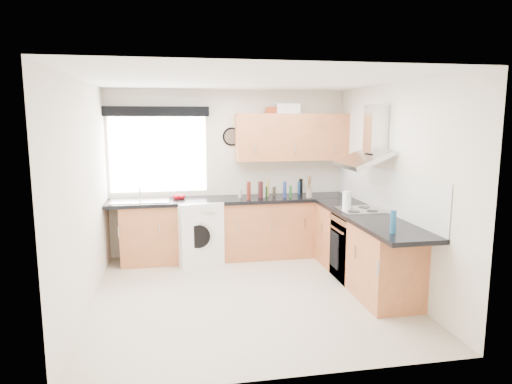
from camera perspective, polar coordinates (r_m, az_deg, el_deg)
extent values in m
plane|color=beige|center=(5.58, -0.96, -12.70)|extent=(3.60, 3.60, 0.00)
cube|color=white|center=(5.19, -1.04, 13.81)|extent=(3.60, 3.60, 0.02)
cube|color=silver|center=(7.01, -3.42, 2.38)|extent=(3.60, 0.02, 2.50)
cube|color=silver|center=(3.52, 3.85, -4.55)|extent=(3.60, 0.02, 2.50)
cube|color=silver|center=(5.26, -20.71, -0.51)|extent=(0.02, 3.60, 2.50)
cube|color=silver|center=(5.82, 16.78, 0.58)|extent=(0.02, 3.60, 2.50)
cube|color=white|center=(6.92, -12.12, 4.60)|extent=(1.40, 0.02, 1.10)
cube|color=black|center=(6.81, -12.33, 9.83)|extent=(1.50, 0.18, 0.14)
cube|color=white|center=(6.09, 15.38, 0.35)|extent=(0.01, 3.00, 0.54)
cube|color=#A75D35|center=(6.86, -3.89, -4.74)|extent=(3.00, 0.58, 0.86)
cube|color=#A75D35|center=(7.21, 8.89, -4.15)|extent=(0.60, 0.60, 0.86)
cube|color=#A75D35|center=(6.00, 13.27, -7.04)|extent=(0.58, 2.10, 0.86)
cube|color=black|center=(6.77, -3.08, -0.99)|extent=(3.60, 0.62, 0.05)
cube|color=black|center=(5.75, 13.94, -3.09)|extent=(0.62, 2.42, 0.05)
cube|color=black|center=(6.13, 12.62, -6.72)|extent=(0.56, 0.58, 0.85)
cube|color=#BABABA|center=(6.01, 12.78, -2.20)|extent=(0.52, 0.52, 0.01)
cube|color=#A75D35|center=(6.98, 4.53, 6.87)|extent=(1.70, 0.35, 0.70)
cube|color=white|center=(6.72, -7.37, -4.89)|extent=(0.75, 0.73, 0.91)
cylinder|color=black|center=(6.95, -3.04, 6.92)|extent=(0.28, 0.04, 0.28)
cube|color=white|center=(7.05, 3.90, 10.35)|extent=(0.36, 0.26, 0.15)
cube|color=#A3381B|center=(7.00, 2.13, 10.17)|extent=(0.24, 0.21, 0.10)
cylinder|color=gray|center=(6.85, 6.66, -0.13)|extent=(0.10, 0.10, 0.13)
cylinder|color=white|center=(5.98, 11.30, -1.07)|extent=(0.14, 0.14, 0.25)
cylinder|color=#B8B29D|center=(6.83, 0.94, 0.23)|extent=(0.06, 0.06, 0.21)
cylinder|color=navy|center=(6.81, 3.59, 0.30)|extent=(0.05, 0.05, 0.24)
cylinder|color=#A49138|center=(6.92, 1.45, 0.49)|extent=(0.04, 0.04, 0.24)
cylinder|color=#9F9688|center=(6.80, -1.99, -0.21)|extent=(0.06, 0.06, 0.12)
cylinder|color=#551A12|center=(6.65, -0.93, 0.18)|extent=(0.06, 0.06, 0.26)
cylinder|color=navy|center=(7.12, 5.40, 0.52)|extent=(0.04, 0.04, 0.20)
cylinder|color=#18431B|center=(6.90, 1.15, 0.07)|extent=(0.07, 0.07, 0.15)
cylinder|color=black|center=(7.13, 5.62, 0.69)|extent=(0.06, 0.06, 0.24)
cylinder|color=#351315|center=(6.78, 0.57, 0.29)|extent=(0.07, 0.07, 0.24)
cylinder|color=#1D5221|center=(6.82, 4.33, 0.04)|extent=(0.04, 0.04, 0.18)
cylinder|color=#352C1D|center=(6.95, 2.29, 0.08)|extent=(0.05, 0.05, 0.14)
cylinder|color=#1A537F|center=(4.90, 16.77, -3.60)|extent=(0.06, 0.06, 0.24)
cylinder|color=black|center=(4.94, 16.82, -3.86)|extent=(0.05, 0.05, 0.18)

